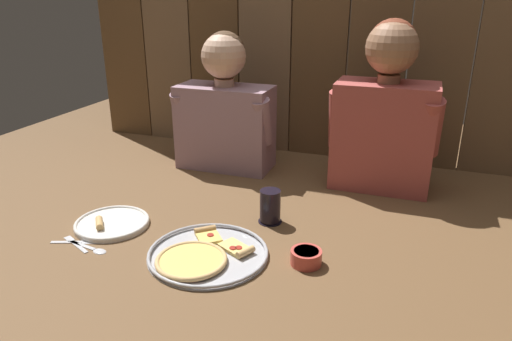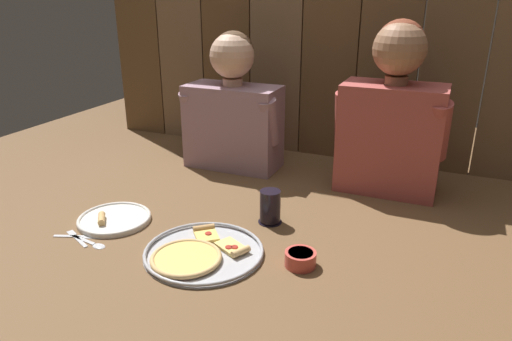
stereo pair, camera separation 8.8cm
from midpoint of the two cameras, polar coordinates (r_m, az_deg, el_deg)
ground_plane at (r=1.46m, az=1.07°, el=-8.05°), size 3.20×3.20×0.00m
pizza_tray at (r=1.37m, az=-5.02°, el=-9.93°), size 0.35×0.35×0.03m
dinner_plate at (r=1.61m, az=-15.29°, el=-5.68°), size 0.24×0.24×0.03m
drinking_glass at (r=1.53m, az=3.37°, el=-4.45°), size 0.08×0.08×0.11m
dipping_bowl at (r=1.32m, az=7.32°, el=-10.48°), size 0.09×0.09×0.04m
table_fork at (r=1.54m, az=-19.36°, el=-7.69°), size 0.12×0.07×0.01m
table_knife at (r=1.55m, az=-19.11°, el=-7.54°), size 0.15×0.07×0.01m
table_spoon at (r=1.49m, az=-17.43°, el=-8.42°), size 0.14×0.04×0.01m
diner_left at (r=1.96m, az=-1.52°, el=7.64°), size 0.42×0.20×0.56m
diner_right at (r=1.79m, az=17.55°, el=6.41°), size 0.40×0.21×0.62m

